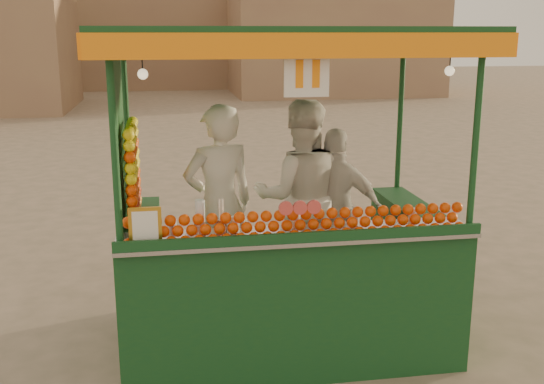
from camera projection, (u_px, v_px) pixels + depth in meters
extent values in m
plane|color=brown|center=(245.00, 348.00, 5.81)|extent=(90.00, 90.00, 0.00)
cube|color=#917453|center=(331.00, 38.00, 29.29)|extent=(9.00, 6.00, 5.00)
cube|color=#917453|center=(134.00, 17.00, 33.34)|extent=(14.00, 7.00, 7.00)
cube|color=#103E1D|center=(283.00, 321.00, 5.98)|extent=(2.84, 1.75, 0.33)
cylinder|color=black|center=(176.00, 326.00, 5.82)|extent=(0.39, 0.11, 0.39)
cylinder|color=black|center=(384.00, 310.00, 6.13)|extent=(0.39, 0.11, 0.39)
cube|color=#103E1D|center=(299.00, 290.00, 5.16)|extent=(2.84, 0.33, 0.87)
cube|color=#103E1D|center=(142.00, 264.00, 5.74)|extent=(0.33, 1.42, 0.87)
cube|color=#103E1D|center=(410.00, 249.00, 6.14)|extent=(0.33, 1.42, 0.87)
cube|color=#B2B2B7|center=(299.00, 235.00, 5.08)|extent=(2.84, 0.50, 0.03)
cylinder|color=#103E1D|center=(115.00, 150.00, 4.54)|extent=(0.05, 0.05, 1.53)
cylinder|color=#103E1D|center=(476.00, 140.00, 4.98)|extent=(0.05, 0.05, 1.53)
cylinder|color=#103E1D|center=(127.00, 120.00, 6.11)|extent=(0.05, 0.05, 1.53)
cylinder|color=#103E1D|center=(400.00, 114.00, 6.55)|extent=(0.05, 0.05, 1.53)
cube|color=#103E1D|center=(284.00, 32.00, 5.35)|extent=(3.06, 1.97, 0.09)
cube|color=orange|center=(310.00, 46.00, 4.43)|extent=(3.06, 0.04, 0.17)
cube|color=orange|center=(266.00, 41.00, 6.31)|extent=(3.06, 0.04, 0.17)
cube|color=orange|center=(95.00, 44.00, 5.12)|extent=(0.04, 1.97, 0.17)
cube|color=orange|center=(456.00, 43.00, 5.61)|extent=(0.04, 1.97, 0.17)
cylinder|color=#D0433F|center=(300.00, 208.00, 4.87)|extent=(0.11, 0.03, 0.11)
cube|color=gold|center=(145.00, 227.00, 4.71)|extent=(0.24, 0.02, 0.31)
cube|color=white|center=(307.00, 74.00, 4.56)|extent=(0.33, 0.02, 0.33)
sphere|color=#FFE5B2|center=(143.00, 74.00, 4.52)|extent=(0.08, 0.08, 0.08)
sphere|color=#FFE5B2|center=(450.00, 71.00, 4.89)|extent=(0.08, 0.08, 0.08)
imported|color=white|center=(219.00, 205.00, 5.87)|extent=(0.77, 0.61, 1.84)
imported|color=white|center=(301.00, 197.00, 6.11)|extent=(0.97, 0.79, 1.85)
imported|color=silver|center=(336.00, 210.00, 6.18)|extent=(1.00, 0.75, 1.58)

